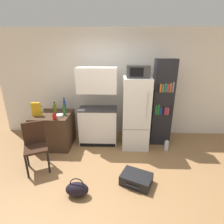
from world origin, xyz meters
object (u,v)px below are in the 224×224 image
(bottle_green_tall, at_px, (64,110))
(water_bottle_front, at_px, (166,145))
(refrigerator, at_px, (136,113))
(bookshelf, at_px, (162,103))
(side_table, at_px, (54,130))
(bottle_clear_short, at_px, (42,109))
(chair, at_px, (35,142))
(kitchen_hutch, at_px, (98,111))
(cereal_box, at_px, (36,109))
(bowl, at_px, (59,116))
(bottle_olive_oil, at_px, (55,108))
(handbag, at_px, (77,189))
(microwave, at_px, (138,71))
(bottle_ketchup_red, at_px, (55,116))
(suitcase_large_flat, at_px, (136,179))
(bottle_blue_soda, at_px, (64,105))

(bottle_green_tall, xyz_separation_m, water_bottle_front, (2.32, -0.09, -0.78))
(refrigerator, distance_m, bookshelf, 0.67)
(side_table, height_order, refrigerator, refrigerator)
(bottle_green_tall, bearing_deg, bottle_clear_short, 162.21)
(bookshelf, relative_size, chair, 2.17)
(kitchen_hutch, distance_m, cereal_box, 1.36)
(kitchen_hutch, distance_m, chair, 1.50)
(bottle_clear_short, relative_size, water_bottle_front, 0.50)
(bookshelf, relative_size, bowl, 11.61)
(bottle_olive_oil, bearing_deg, handbag, -62.95)
(microwave, xyz_separation_m, bottle_ketchup_red, (-1.73, -0.38, -0.90))
(kitchen_hutch, bearing_deg, microwave, -6.29)
(handbag, bearing_deg, bottle_green_tall, 111.07)
(bowl, xyz_separation_m, cereal_box, (-0.51, 0.04, 0.13))
(bottle_green_tall, height_order, bottle_ketchup_red, bottle_green_tall)
(bowl, bearing_deg, bottle_clear_short, 149.74)
(refrigerator, relative_size, handbag, 4.52)
(bottle_olive_oil, relative_size, cereal_box, 0.88)
(side_table, height_order, bowl, bowl)
(bottle_clear_short, bearing_deg, chair, -75.95)
(bottle_green_tall, bearing_deg, bookshelf, 7.24)
(bottle_green_tall, xyz_separation_m, cereal_box, (-0.60, -0.07, 0.04))
(microwave, distance_m, bottle_green_tall, 1.82)
(side_table, xyz_separation_m, kitchen_hutch, (1.03, 0.16, 0.43))
(side_table, bearing_deg, bottle_green_tall, -9.50)
(bottle_clear_short, height_order, handbag, bottle_clear_short)
(kitchen_hutch, xyz_separation_m, bottle_olive_oil, (-0.99, -0.07, 0.08))
(side_table, distance_m, bottle_green_tall, 0.59)
(bottle_ketchup_red, relative_size, suitcase_large_flat, 0.26)
(refrigerator, distance_m, suitcase_large_flat, 1.50)
(microwave, relative_size, bottle_ketchup_red, 2.93)
(refrigerator, bearing_deg, side_table, -178.04)
(bottle_clear_short, height_order, bowl, bottle_clear_short)
(refrigerator, height_order, bottle_blue_soda, refrigerator)
(handbag, bearing_deg, water_bottle_front, 38.99)
(bottle_clear_short, height_order, bottle_ketchup_red, bottle_ketchup_red)
(bottle_blue_soda, distance_m, bottle_ketchup_red, 0.61)
(cereal_box, bearing_deg, side_table, 21.78)
(bottle_clear_short, bearing_deg, bottle_blue_soda, 16.71)
(side_table, height_order, handbag, side_table)
(bottle_olive_oil, bearing_deg, suitcase_large_flat, -36.74)
(handbag, bearing_deg, refrigerator, 57.67)
(bowl, distance_m, water_bottle_front, 2.50)
(bottle_olive_oil, relative_size, bottle_ketchup_red, 1.66)
(handbag, bearing_deg, microwave, 57.65)
(bottle_blue_soda, xyz_separation_m, cereal_box, (-0.50, -0.41, 0.02))
(kitchen_hutch, distance_m, bottle_blue_soda, 0.84)
(refrigerator, bearing_deg, suitcase_large_flat, -93.19)
(kitchen_hutch, bearing_deg, cereal_box, -168.15)
(chair, bearing_deg, bottle_clear_short, 78.11)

